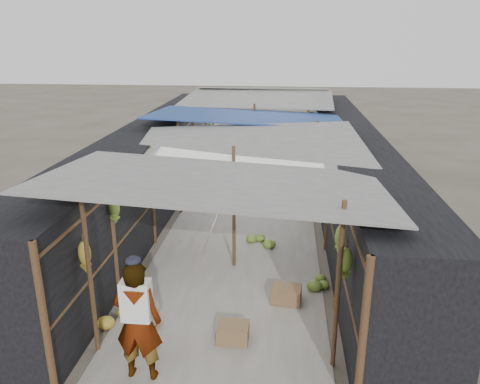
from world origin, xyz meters
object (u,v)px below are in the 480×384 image
(vendor_elderly, at_px, (138,321))
(shopper_blue, at_px, (248,154))
(crate_near, at_px, (233,333))
(vendor_seated, at_px, (301,179))
(black_basin, at_px, (282,161))

(vendor_elderly, xyz_separation_m, shopper_blue, (0.73, 9.82, -0.03))
(crate_near, height_order, vendor_seated, vendor_seated)
(vendor_elderly, bearing_deg, vendor_seated, -104.93)
(crate_near, distance_m, shopper_blue, 8.93)
(black_basin, bearing_deg, crate_near, -93.31)
(shopper_blue, xyz_separation_m, vendor_seated, (1.75, -1.22, -0.45))
(black_basin, height_order, vendor_elderly, vendor_elderly)
(shopper_blue, relative_size, vendor_seated, 2.02)
(vendor_elderly, height_order, shopper_blue, vendor_elderly)
(black_basin, xyz_separation_m, shopper_blue, (-1.12, -2.13, 0.79))
(black_basin, xyz_separation_m, vendor_seated, (0.62, -3.35, 0.34))
(vendor_elderly, relative_size, shopper_blue, 1.03)
(vendor_seated, bearing_deg, crate_near, -41.08)
(black_basin, bearing_deg, shopper_blue, -117.82)
(vendor_elderly, bearing_deg, shopper_blue, -93.11)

